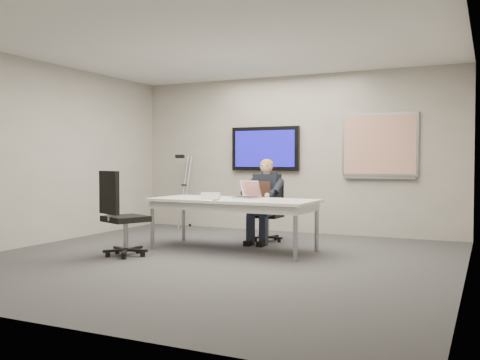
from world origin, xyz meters
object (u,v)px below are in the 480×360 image
at_px(conference_table, 233,205).
at_px(office_chair_near, 122,230).
at_px(seated_person, 263,209).
at_px(laptop, 248,194).
at_px(office_chair_far, 269,223).

bearing_deg(conference_table, office_chair_near, -133.50).
bearing_deg(conference_table, seated_person, 81.41).
bearing_deg(office_chair_near, conference_table, -111.54).
xyz_separation_m(seated_person, laptop, (-0.02, -0.53, 0.27)).
bearing_deg(office_chair_far, seated_person, -89.25).
height_order(office_chair_far, seated_person, seated_person).
bearing_deg(laptop, seated_person, 105.44).
xyz_separation_m(conference_table, seated_person, (0.14, 0.77, -0.12)).
relative_size(conference_table, seated_person, 1.85).
bearing_deg(seated_person, office_chair_near, -123.42).
bearing_deg(laptop, office_chair_far, 105.96).
height_order(conference_table, laptop, laptop).
bearing_deg(seated_person, laptop, -91.58).
bearing_deg(office_chair_near, laptop, -108.82).
xyz_separation_m(office_chair_far, laptop, (-0.02, -0.76, 0.50)).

